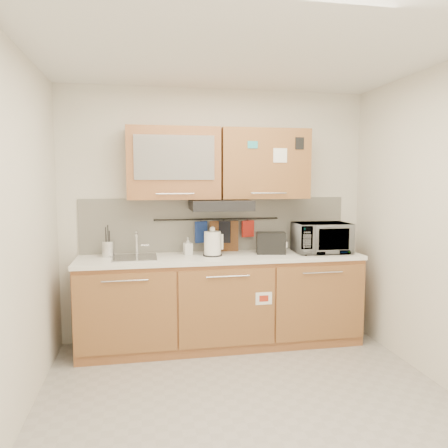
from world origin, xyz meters
name	(u,v)px	position (x,y,z in m)	size (l,w,h in m)	color
floor	(250,404)	(0.00, 0.00, 0.00)	(3.20, 3.20, 0.00)	#9E9993
ceiling	(252,45)	(0.00, 0.00, 2.60)	(3.20, 3.20, 0.00)	white
wall_back	(216,215)	(0.00, 1.50, 1.30)	(3.20, 3.20, 0.00)	silver
wall_left	(13,238)	(-1.60, 0.00, 1.30)	(3.00, 3.00, 0.00)	silver
wall_right	(448,228)	(1.60, 0.00, 1.30)	(3.00, 3.00, 0.00)	silver
base_cabinet	(222,306)	(0.00, 1.19, 0.41)	(2.80, 0.64, 0.88)	#AB6C3C
countertop	(222,257)	(0.00, 1.19, 0.90)	(2.82, 0.62, 0.04)	white
backsplash	(217,224)	(0.00, 1.49, 1.20)	(2.80, 0.02, 0.56)	silver
upper_cabinets	(219,164)	(0.00, 1.32, 1.83)	(1.82, 0.37, 0.70)	#AB6C3C
range_hood	(221,205)	(0.00, 1.25, 1.42)	(0.60, 0.46, 0.10)	black
sink	(135,258)	(-0.85, 1.21, 0.92)	(0.42, 0.40, 0.26)	silver
utensil_rail	(217,219)	(0.00, 1.45, 1.26)	(0.02, 0.02, 1.30)	black
utensil_crock	(108,249)	(-1.10, 1.31, 1.00)	(0.15, 0.15, 0.31)	silver
kettle	(213,244)	(-0.09, 1.20, 1.04)	(0.22, 0.21, 0.29)	white
toaster	(271,243)	(0.51, 1.21, 1.03)	(0.32, 0.23, 0.22)	black
microwave	(321,238)	(1.05, 1.17, 1.07)	(0.56, 0.38, 0.31)	#999999
soap_bottle	(188,246)	(-0.32, 1.29, 1.01)	(0.08, 0.08, 0.18)	#999999
cutting_board	(224,239)	(0.07, 1.44, 1.05)	(0.30, 0.02, 0.37)	brown
oven_mitt	(201,232)	(-0.17, 1.44, 1.13)	(0.13, 0.03, 0.22)	navy
dark_pouch	(224,232)	(0.07, 1.44, 1.13)	(0.15, 0.04, 0.23)	black
pot_holder	(248,229)	(0.33, 1.44, 1.15)	(0.14, 0.02, 0.17)	#AA1F16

